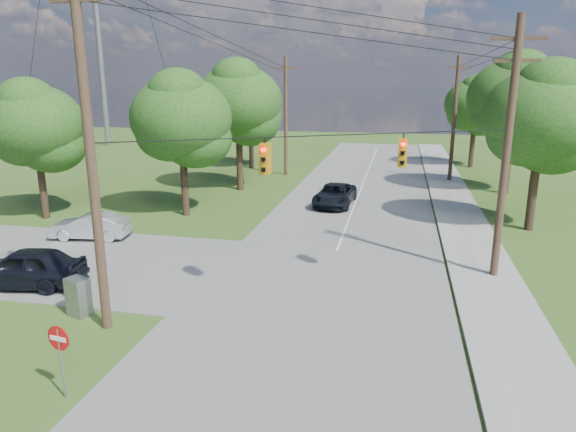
% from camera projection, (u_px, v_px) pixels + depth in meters
% --- Properties ---
extents(ground, '(140.00, 140.00, 0.00)m').
position_uv_depth(ground, '(234.00, 347.00, 16.00)').
color(ground, '#3C591D').
rests_on(ground, ground).
extents(main_road, '(10.00, 100.00, 0.03)m').
position_uv_depth(main_road, '(321.00, 290.00, 20.31)').
color(main_road, gray).
rests_on(main_road, ground).
extents(sidewalk_east, '(2.60, 100.00, 0.12)m').
position_uv_depth(sidewalk_east, '(501.00, 304.00, 18.92)').
color(sidewalk_east, '#AAA99F').
rests_on(sidewalk_east, ground).
extents(pole_sw, '(2.00, 0.32, 12.00)m').
position_uv_depth(pole_sw, '(89.00, 142.00, 15.74)').
color(pole_sw, '#503929').
rests_on(pole_sw, ground).
extents(pole_ne, '(2.00, 0.32, 10.50)m').
position_uv_depth(pole_ne, '(507.00, 148.00, 20.33)').
color(pole_ne, '#503929').
rests_on(pole_ne, ground).
extents(pole_north_e, '(2.00, 0.32, 10.00)m').
position_uv_depth(pole_north_e, '(454.00, 118.00, 41.20)').
color(pole_north_e, '#503929').
rests_on(pole_north_e, ground).
extents(pole_north_w, '(2.00, 0.32, 10.00)m').
position_uv_depth(pole_north_w, '(286.00, 116.00, 44.07)').
color(pole_north_w, '#503929').
rests_on(pole_north_w, ground).
extents(power_lines, '(13.93, 29.62, 4.93)m').
position_uv_depth(power_lines, '(335.00, 57.00, 24.26)').
color(power_lines, black).
rests_on(power_lines, ground).
extents(traffic_signals, '(4.91, 3.27, 1.05)m').
position_uv_depth(traffic_signals, '(337.00, 155.00, 18.26)').
color(traffic_signals, orange).
rests_on(traffic_signals, ground).
extents(tree_w_near, '(6.00, 6.00, 8.40)m').
position_uv_depth(tree_w_near, '(181.00, 118.00, 30.31)').
color(tree_w_near, '#3E2B1F').
rests_on(tree_w_near, ground).
extents(tree_w_mid, '(6.40, 6.40, 9.22)m').
position_uv_depth(tree_w_mid, '(238.00, 102.00, 37.49)').
color(tree_w_mid, '#3E2B1F').
rests_on(tree_w_mid, ground).
extents(tree_w_far, '(6.00, 6.00, 8.73)m').
position_uv_depth(tree_w_far, '(251.00, 101.00, 47.44)').
color(tree_w_far, '#3E2B1F').
rests_on(tree_w_far, ground).
extents(tree_e_near, '(6.20, 6.20, 8.81)m').
position_uv_depth(tree_e_near, '(542.00, 116.00, 27.05)').
color(tree_e_near, '#3E2B1F').
rests_on(tree_e_near, ground).
extents(tree_e_mid, '(6.60, 6.60, 9.64)m').
position_uv_depth(tree_e_mid, '(515.00, 98.00, 36.23)').
color(tree_e_mid, '#3E2B1F').
rests_on(tree_e_mid, ground).
extents(tree_e_far, '(5.80, 5.80, 8.32)m').
position_uv_depth(tree_e_far, '(476.00, 104.00, 48.03)').
color(tree_e_far, '#3E2B1F').
rests_on(tree_e_far, ground).
extents(tree_cross_n, '(5.60, 5.60, 7.91)m').
position_uv_depth(tree_cross_n, '(35.00, 125.00, 29.68)').
color(tree_cross_n, '#3E2B1F').
rests_on(tree_cross_n, ground).
extents(car_cross_dark, '(4.99, 2.70, 1.61)m').
position_uv_depth(car_cross_dark, '(24.00, 267.00, 20.46)').
color(car_cross_dark, black).
rests_on(car_cross_dark, cross_road).
extents(car_cross_silver, '(4.23, 2.02, 1.34)m').
position_uv_depth(car_cross_silver, '(90.00, 226.00, 26.77)').
color(car_cross_silver, '#B7B9BE').
rests_on(car_cross_silver, cross_road).
extents(car_main_north, '(2.61, 5.16, 1.40)m').
position_uv_depth(car_main_north, '(335.00, 195.00, 34.03)').
color(car_main_north, black).
rests_on(car_main_north, main_road).
extents(control_cabinet, '(0.92, 0.80, 1.40)m').
position_uv_depth(control_cabinet, '(78.00, 297.00, 18.01)').
color(control_cabinet, gray).
rests_on(control_cabinet, ground).
extents(do_not_enter_sign, '(0.68, 0.15, 2.05)m').
position_uv_depth(do_not_enter_sign, '(59.00, 345.00, 13.09)').
color(do_not_enter_sign, gray).
rests_on(do_not_enter_sign, ground).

